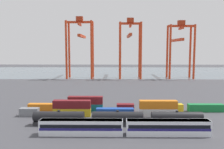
{
  "coord_description": "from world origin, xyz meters",
  "views": [
    {
      "loc": [
        -5.11,
        -79.1,
        21.93
      ],
      "look_at": [
        -6.59,
        35.95,
        9.53
      ],
      "focal_mm": 39.04,
      "sensor_mm": 36.0,
      "label": 1
    }
  ],
  "objects_px": {
    "shipping_container_0": "(29,112)",
    "shipping_container_6": "(46,107)",
    "freight_tank_row": "(118,118)",
    "gantry_crane_central": "(130,42)",
    "shipping_container_4": "(158,112)",
    "gantry_crane_west": "(80,41)",
    "passenger_train": "(125,127)",
    "gantry_crane_east": "(180,44)",
    "shipping_container_9": "(125,108)"
  },
  "relations": [
    {
      "from": "gantry_crane_central",
      "to": "gantry_crane_west",
      "type": "bearing_deg",
      "value": -178.68
    },
    {
      "from": "shipping_container_0",
      "to": "gantry_crane_central",
      "type": "xyz_separation_m",
      "value": [
        38.89,
        105.33,
        25.52
      ]
    },
    {
      "from": "shipping_container_6",
      "to": "shipping_container_9",
      "type": "relative_size",
      "value": 2.0
    },
    {
      "from": "shipping_container_4",
      "to": "shipping_container_6",
      "type": "height_order",
      "value": "same"
    },
    {
      "from": "gantry_crane_east",
      "to": "freight_tank_row",
      "type": "bearing_deg",
      "value": -112.33
    },
    {
      "from": "shipping_container_9",
      "to": "passenger_train",
      "type": "bearing_deg",
      "value": -92.85
    },
    {
      "from": "passenger_train",
      "to": "gantry_crane_east",
      "type": "distance_m",
      "value": 132.5
    },
    {
      "from": "freight_tank_row",
      "to": "gantry_crane_east",
      "type": "height_order",
      "value": "gantry_crane_east"
    },
    {
      "from": "freight_tank_row",
      "to": "shipping_container_4",
      "type": "bearing_deg",
      "value": 35.0
    },
    {
      "from": "shipping_container_6",
      "to": "gantry_crane_west",
      "type": "relative_size",
      "value": 0.27
    },
    {
      "from": "shipping_container_4",
      "to": "shipping_container_6",
      "type": "bearing_deg",
      "value": 170.61
    },
    {
      "from": "shipping_container_6",
      "to": "gantry_crane_east",
      "type": "bearing_deg",
      "value": 53.9
    },
    {
      "from": "shipping_container_0",
      "to": "shipping_container_6",
      "type": "bearing_deg",
      "value": 60.43
    },
    {
      "from": "shipping_container_4",
      "to": "passenger_train",
      "type": "bearing_deg",
      "value": -123.88
    },
    {
      "from": "passenger_train",
      "to": "gantry_crane_east",
      "type": "relative_size",
      "value": 1.03
    },
    {
      "from": "gantry_crane_central",
      "to": "shipping_container_6",
      "type": "bearing_deg",
      "value": -109.62
    },
    {
      "from": "passenger_train",
      "to": "shipping_container_6",
      "type": "distance_m",
      "value": 35.61
    },
    {
      "from": "freight_tank_row",
      "to": "shipping_container_9",
      "type": "xyz_separation_m",
      "value": [
        2.84,
        15.57,
        -0.72
      ]
    },
    {
      "from": "gantry_crane_west",
      "to": "gantry_crane_central",
      "type": "relative_size",
      "value": 1.02
    },
    {
      "from": "shipping_container_4",
      "to": "gantry_crane_west",
      "type": "distance_m",
      "value": 114.73
    },
    {
      "from": "freight_tank_row",
      "to": "shipping_container_6",
      "type": "bearing_deg",
      "value": 148.19
    },
    {
      "from": "gantry_crane_central",
      "to": "gantry_crane_east",
      "type": "xyz_separation_m",
      "value": [
        36.8,
        -0.14,
        -1.52
      ]
    },
    {
      "from": "shipping_container_4",
      "to": "gantry_crane_east",
      "type": "relative_size",
      "value": 0.29
    },
    {
      "from": "shipping_container_0",
      "to": "gantry_crane_east",
      "type": "height_order",
      "value": "gantry_crane_east"
    },
    {
      "from": "passenger_train",
      "to": "shipping_container_0",
      "type": "distance_m",
      "value": 34.88
    },
    {
      "from": "shipping_container_0",
      "to": "shipping_container_6",
      "type": "xyz_separation_m",
      "value": [
        3.59,
        6.33,
        0.0
      ]
    },
    {
      "from": "shipping_container_0",
      "to": "shipping_container_4",
      "type": "bearing_deg",
      "value": 0.0
    },
    {
      "from": "gantry_crane_central",
      "to": "shipping_container_9",
      "type": "bearing_deg",
      "value": -94.25
    },
    {
      "from": "passenger_train",
      "to": "gantry_crane_west",
      "type": "relative_size",
      "value": 0.96
    },
    {
      "from": "shipping_container_4",
      "to": "gantry_crane_west",
      "type": "relative_size",
      "value": 0.27
    },
    {
      "from": "shipping_container_0",
      "to": "shipping_container_6",
      "type": "height_order",
      "value": "same"
    },
    {
      "from": "shipping_container_4",
      "to": "shipping_container_9",
      "type": "distance_m",
      "value": 12.13
    },
    {
      "from": "shipping_container_9",
      "to": "shipping_container_0",
      "type": "bearing_deg",
      "value": -168.64
    },
    {
      "from": "shipping_container_6",
      "to": "gantry_crane_central",
      "type": "xyz_separation_m",
      "value": [
        35.3,
        99.0,
        25.52
      ]
    },
    {
      "from": "passenger_train",
      "to": "shipping_container_9",
      "type": "bearing_deg",
      "value": 87.15
    },
    {
      "from": "freight_tank_row",
      "to": "gantry_crane_central",
      "type": "bearing_deg",
      "value": 84.91
    },
    {
      "from": "passenger_train",
      "to": "shipping_container_4",
      "type": "xyz_separation_m",
      "value": [
        11.51,
        17.14,
        -0.84
      ]
    },
    {
      "from": "passenger_train",
      "to": "shipping_container_4",
      "type": "relative_size",
      "value": 3.56
    },
    {
      "from": "passenger_train",
      "to": "gantry_crane_west",
      "type": "distance_m",
      "value": 127.33
    },
    {
      "from": "passenger_train",
      "to": "shipping_container_0",
      "type": "bearing_deg",
      "value": 150.55
    },
    {
      "from": "freight_tank_row",
      "to": "shipping_container_9",
      "type": "height_order",
      "value": "freight_tank_row"
    },
    {
      "from": "shipping_container_4",
      "to": "shipping_container_9",
      "type": "bearing_deg",
      "value": 148.53
    },
    {
      "from": "passenger_train",
      "to": "shipping_container_6",
      "type": "xyz_separation_m",
      "value": [
        -26.77,
        23.48,
        -0.84
      ]
    },
    {
      "from": "freight_tank_row",
      "to": "gantry_crane_central",
      "type": "distance_m",
      "value": 117.66
    },
    {
      "from": "shipping_container_9",
      "to": "gantry_crane_west",
      "type": "xyz_separation_m",
      "value": [
        -29.43,
        98.15,
        25.79
      ]
    },
    {
      "from": "freight_tank_row",
      "to": "gantry_crane_central",
      "type": "relative_size",
      "value": 1.1
    },
    {
      "from": "passenger_train",
      "to": "shipping_container_0",
      "type": "relative_size",
      "value": 7.13
    },
    {
      "from": "shipping_container_6",
      "to": "shipping_container_9",
      "type": "distance_m",
      "value": 27.94
    },
    {
      "from": "shipping_container_0",
      "to": "gantry_crane_west",
      "type": "height_order",
      "value": "gantry_crane_west"
    },
    {
      "from": "shipping_container_9",
      "to": "gantry_crane_east",
      "type": "xyz_separation_m",
      "value": [
        44.16,
        98.86,
        24.0
      ]
    }
  ]
}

